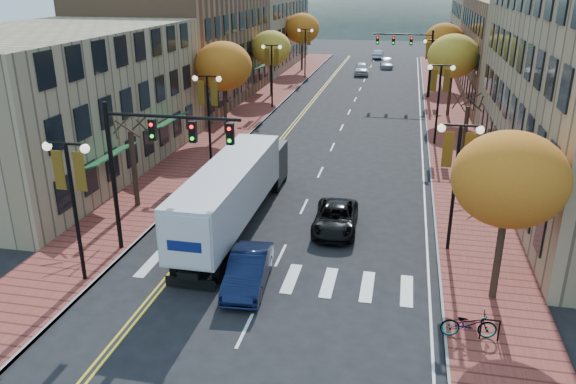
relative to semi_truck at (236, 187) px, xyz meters
The scene contains 32 objects.
ground 7.79m from the semi_truck, 67.03° to the right, with size 200.00×200.00×0.00m, color black.
sidewalk_left 26.37m from the semi_truck, 103.35° to the left, with size 4.00×85.00×0.15m, color brown.
sidewalk_right 28.30m from the semi_truck, 65.00° to the left, with size 4.00×85.00×0.15m, color brown.
building_left_near 15.52m from the semi_truck, 156.61° to the left, with size 12.00×22.00×9.00m, color #9E8966.
building_left_mid 32.49m from the semi_truck, 115.81° to the left, with size 12.00×24.00×11.00m, color brown.
building_left_far 55.95m from the semi_truck, 104.58° to the left, with size 12.00×26.00×9.50m, color #9E8966.
building_right_mid 41.22m from the semi_truck, 58.58° to the left, with size 15.00×24.00×10.00m, color brown.
building_right_far 61.07m from the semi_truck, 69.42° to the left, with size 15.00×20.00×11.00m, color #9E8966.
tree_left_a 6.17m from the semi_truck, 169.86° to the left, with size 0.28×0.28×4.20m.
tree_left_b 18.44m from the semi_truck, 109.56° to the left, with size 4.48×4.48×7.21m.
tree_left_c 33.77m from the semi_truck, 100.40° to the left, with size 4.16×4.16×6.69m.
tree_left_d 51.57m from the semi_truck, 96.78° to the left, with size 4.61×4.61×7.42m.
tree_right_a 13.24m from the semi_truck, 22.39° to the right, with size 4.16×4.16×6.69m.
tree_right_b 16.29m from the semi_truck, 42.90° to the left, with size 0.28×0.28×4.20m.
tree_right_c 29.79m from the semi_truck, 66.23° to the left, with size 4.48×4.48×7.21m.
tree_right_d 44.82m from the semi_truck, 74.52° to the left, with size 4.35×4.35×7.00m.
lamp_left_a 8.58m from the semi_truck, 123.46° to the right, with size 1.96×0.36×6.05m.
lamp_left_b 10.41m from the semi_truck, 116.70° to the left, with size 1.96×0.36×6.05m.
lamp_left_c 27.56m from the semi_truck, 99.58° to the left, with size 1.96×0.36×6.05m.
lamp_left_d 45.37m from the semi_truck, 95.79° to the left, with size 1.96×0.36×6.05m.
lamp_right_a 10.70m from the semi_truck, ahead, with size 1.96×0.36×6.05m.
lamp_right_b 20.14m from the semi_truck, 58.60° to the left, with size 1.96×0.36×6.05m.
lamp_right_c 36.67m from the semi_truck, 73.44° to the left, with size 1.96×0.36×6.05m.
traffic_mast_near 5.47m from the semi_truck, 123.04° to the right, with size 6.10×0.35×7.00m.
traffic_mast_far 36.19m from the semi_truck, 76.52° to the left, with size 6.10×0.34×7.00m.
semi_truck is the anchor object (origin of this frame).
navy_sedan 6.40m from the semi_truck, 69.20° to the right, with size 1.51×4.34×1.43m, color black.
black_suv 5.23m from the semi_truck, ahead, with size 2.12×4.59×1.28m, color black.
car_far_white 49.44m from the semi_truck, 87.46° to the left, with size 1.85×4.60×1.57m, color silver.
car_far_silver 56.16m from the semi_truck, 84.73° to the left, with size 1.68×4.13×1.20m, color #A5A6AD.
car_far_oncoming 65.74m from the semi_truck, 87.01° to the left, with size 1.39×3.98×1.31m, color #B7B6BF.
bicycle 13.37m from the semi_truck, 36.19° to the right, with size 0.67×1.92×1.01m, color gray.
Camera 1 is at (5.03, -18.43, 11.91)m, focal length 35.00 mm.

